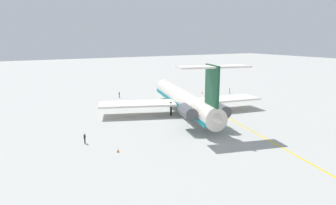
{
  "coord_description": "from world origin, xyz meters",
  "views": [
    {
      "loc": [
        -56.01,
        49.75,
        17.12
      ],
      "look_at": [
        1.37,
        17.6,
        2.96
      ],
      "focal_mm": 32.26,
      "sensor_mm": 36.0,
      "label": 1
    }
  ],
  "objects_px": {
    "main_jetliner": "(185,100)",
    "safety_cone_tail": "(118,151)",
    "safety_cone_wingtip": "(202,93)",
    "ground_crew_near_nose": "(230,90)",
    "ground_crew_portside": "(119,94)",
    "safety_cone_nose": "(217,92)",
    "ground_crew_near_tail": "(85,137)"
  },
  "relations": [
    {
      "from": "main_jetliner",
      "to": "safety_cone_wingtip",
      "type": "distance_m",
      "value": 27.36
    },
    {
      "from": "main_jetliner",
      "to": "safety_cone_nose",
      "type": "bearing_deg",
      "value": -37.33
    },
    {
      "from": "ground_crew_portside",
      "to": "safety_cone_tail",
      "type": "distance_m",
      "value": 43.15
    },
    {
      "from": "main_jetliner",
      "to": "safety_cone_tail",
      "type": "distance_m",
      "value": 26.02
    },
    {
      "from": "safety_cone_nose",
      "to": "safety_cone_wingtip",
      "type": "relative_size",
      "value": 1.0
    },
    {
      "from": "safety_cone_nose",
      "to": "safety_cone_tail",
      "type": "relative_size",
      "value": 1.0
    },
    {
      "from": "safety_cone_wingtip",
      "to": "safety_cone_tail",
      "type": "relative_size",
      "value": 1.0
    },
    {
      "from": "safety_cone_nose",
      "to": "ground_crew_near_nose",
      "type": "bearing_deg",
      "value": -136.36
    },
    {
      "from": "ground_crew_near_tail",
      "to": "ground_crew_near_nose",
      "type": "bearing_deg",
      "value": 82.37
    },
    {
      "from": "main_jetliner",
      "to": "safety_cone_tail",
      "type": "bearing_deg",
      "value": 139.11
    },
    {
      "from": "safety_cone_tail",
      "to": "ground_crew_near_tail",
      "type": "bearing_deg",
      "value": 27.98
    },
    {
      "from": "ground_crew_portside",
      "to": "safety_cone_tail",
      "type": "xyz_separation_m",
      "value": [
        -40.39,
        15.14,
        -0.88
      ]
    },
    {
      "from": "ground_crew_near_nose",
      "to": "safety_cone_wingtip",
      "type": "relative_size",
      "value": 3.09
    },
    {
      "from": "safety_cone_nose",
      "to": "main_jetliner",
      "type": "bearing_deg",
      "value": 128.03
    },
    {
      "from": "main_jetliner",
      "to": "safety_cone_tail",
      "type": "xyz_separation_m",
      "value": [
        -14.61,
        21.29,
        -3.16
      ]
    },
    {
      "from": "ground_crew_near_tail",
      "to": "safety_cone_wingtip",
      "type": "height_order",
      "value": "ground_crew_near_tail"
    },
    {
      "from": "safety_cone_wingtip",
      "to": "main_jetliner",
      "type": "bearing_deg",
      "value": 136.02
    },
    {
      "from": "safety_cone_nose",
      "to": "safety_cone_wingtip",
      "type": "bearing_deg",
      "value": 78.97
    },
    {
      "from": "ground_crew_near_nose",
      "to": "ground_crew_portside",
      "type": "height_order",
      "value": "ground_crew_portside"
    },
    {
      "from": "main_jetliner",
      "to": "ground_crew_near_tail",
      "type": "distance_m",
      "value": 26.13
    },
    {
      "from": "main_jetliner",
      "to": "ground_crew_portside",
      "type": "height_order",
      "value": "main_jetliner"
    },
    {
      "from": "ground_crew_near_nose",
      "to": "ground_crew_near_tail",
      "type": "relative_size",
      "value": 0.96
    },
    {
      "from": "main_jetliner",
      "to": "safety_cone_nose",
      "type": "xyz_separation_m",
      "value": [
        18.6,
        -23.78,
        -3.16
      ]
    },
    {
      "from": "main_jetliner",
      "to": "ground_crew_portside",
      "type": "relative_size",
      "value": 23.42
    },
    {
      "from": "safety_cone_wingtip",
      "to": "ground_crew_near_tail",
      "type": "bearing_deg",
      "value": 122.5
    },
    {
      "from": "ground_crew_portside",
      "to": "safety_cone_wingtip",
      "type": "distance_m",
      "value": 25.8
    },
    {
      "from": "ground_crew_near_tail",
      "to": "safety_cone_tail",
      "type": "distance_m",
      "value": 7.31
    },
    {
      "from": "safety_cone_wingtip",
      "to": "safety_cone_nose",
      "type": "bearing_deg",
      "value": -101.03
    },
    {
      "from": "ground_crew_near_tail",
      "to": "main_jetliner",
      "type": "bearing_deg",
      "value": 75.79
    },
    {
      "from": "ground_crew_near_tail",
      "to": "safety_cone_wingtip",
      "type": "distance_m",
      "value": 51.67
    },
    {
      "from": "ground_crew_near_tail",
      "to": "safety_cone_tail",
      "type": "height_order",
      "value": "ground_crew_near_tail"
    },
    {
      "from": "safety_cone_nose",
      "to": "safety_cone_wingtip",
      "type": "height_order",
      "value": "same"
    }
  ]
}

